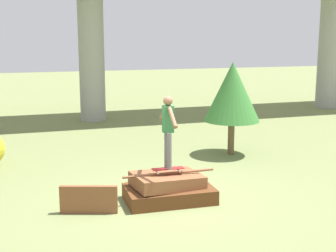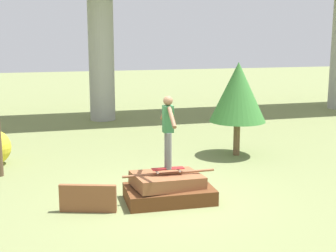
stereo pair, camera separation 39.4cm
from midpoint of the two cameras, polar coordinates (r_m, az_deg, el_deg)
name	(u,v)px [view 2 (the right image)]	position (r m, az deg, el deg)	size (l,w,h in m)	color
ground_plane	(169,201)	(10.70, 1.21, -9.11)	(80.00, 80.00, 0.00)	olive
scrap_pile	(168,189)	(10.62, 1.13, -7.67)	(2.13, 1.26, 0.68)	#5B3319
scrap_plank_loose	(88,198)	(10.08, -8.63, -8.73)	(1.18, 0.48, 0.60)	brown
skateboard	(168,169)	(10.47, 1.08, -5.26)	(0.73, 0.22, 0.09)	maroon
skater	(168,127)	(10.25, 1.10, -0.11)	(0.23, 1.20, 1.63)	slate
tree_behind_left	(238,92)	(14.49, 9.30, 4.07)	(1.73, 1.73, 2.89)	brown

